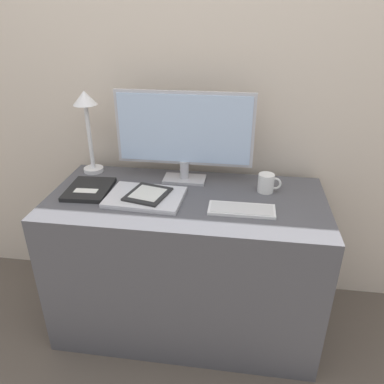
% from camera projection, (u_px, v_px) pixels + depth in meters
% --- Properties ---
extents(ground_plane, '(10.00, 10.00, 0.00)m').
position_uv_depth(ground_plane, '(180.00, 351.00, 1.75)').
color(ground_plane, brown).
extents(wall_back, '(3.60, 0.05, 2.40)m').
position_uv_depth(wall_back, '(198.00, 66.00, 1.72)').
color(wall_back, beige).
rests_on(wall_back, ground_plane).
extents(desk, '(1.20, 0.57, 0.71)m').
position_uv_depth(desk, '(187.00, 263.00, 1.78)').
color(desk, '#4C4C51').
rests_on(desk, ground_plane).
extents(monitor, '(0.63, 0.11, 0.42)m').
position_uv_depth(monitor, '(184.00, 133.00, 1.68)').
color(monitor, '#B7B7BC').
rests_on(monitor, desk).
extents(keyboard, '(0.27, 0.11, 0.01)m').
position_uv_depth(keyboard, '(242.00, 210.00, 1.51)').
color(keyboard, silver).
rests_on(keyboard, desk).
extents(laptop, '(0.33, 0.25, 0.02)m').
position_uv_depth(laptop, '(145.00, 197.00, 1.60)').
color(laptop, '#BCBCC1').
rests_on(laptop, desk).
extents(ereader, '(0.20, 0.21, 0.01)m').
position_uv_depth(ereader, '(148.00, 194.00, 1.60)').
color(ereader, black).
rests_on(ereader, laptop).
extents(desk_lamp, '(0.11, 0.11, 0.40)m').
position_uv_depth(desk_lamp, '(87.00, 115.00, 1.75)').
color(desk_lamp, white).
rests_on(desk_lamp, desk).
extents(notebook, '(0.20, 0.24, 0.02)m').
position_uv_depth(notebook, '(89.00, 189.00, 1.67)').
color(notebook, black).
rests_on(notebook, desk).
extents(coffee_mug, '(0.10, 0.07, 0.08)m').
position_uv_depth(coffee_mug, '(267.00, 183.00, 1.65)').
color(coffee_mug, white).
rests_on(coffee_mug, desk).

